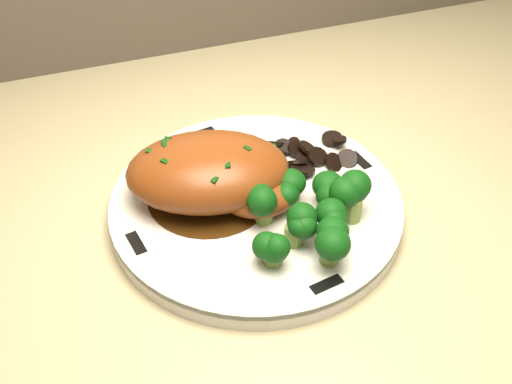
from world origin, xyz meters
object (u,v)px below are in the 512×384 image
object	(u,v)px
plate	(256,207)
broccoli_florets	(309,214)
counter	(486,336)
chicken_breast	(214,174)

from	to	relation	value
plate	broccoli_florets	world-z (taller)	broccoli_florets
counter	plate	bearing A→B (deg)	-175.10
plate	chicken_breast	xyz separation A→B (m)	(-0.04, 0.02, 0.04)
plate	chicken_breast	world-z (taller)	chicken_breast
plate	broccoli_florets	bearing A→B (deg)	-62.31
counter	chicken_breast	size ratio (longest dim) A/B	11.64
plate	counter	bearing A→B (deg)	4.90
counter	broccoli_florets	xyz separation A→B (m)	(-0.39, -0.09, 0.49)
counter	broccoli_florets	size ratio (longest dim) A/B	17.85
chicken_breast	broccoli_florets	bearing A→B (deg)	-34.28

